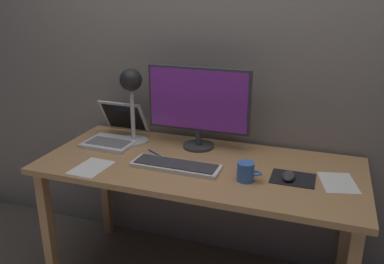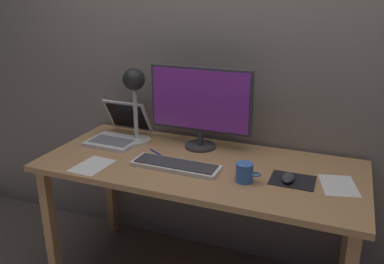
{
  "view_description": "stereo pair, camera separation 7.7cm",
  "coord_description": "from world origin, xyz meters",
  "views": [
    {
      "loc": [
        0.57,
        -1.75,
        1.56
      ],
      "look_at": [
        -0.02,
        -0.05,
        0.92
      ],
      "focal_mm": 37.57,
      "sensor_mm": 36.0,
      "label": 1
    },
    {
      "loc": [
        0.64,
        -1.73,
        1.56
      ],
      "look_at": [
        -0.02,
        -0.05,
        0.92
      ],
      "focal_mm": 37.57,
      "sensor_mm": 36.0,
      "label": 2
    }
  ],
  "objects": [
    {
      "name": "monitor",
      "position": [
        -0.07,
        0.2,
        0.99
      ],
      "size": [
        0.56,
        0.17,
        0.44
      ],
      "color": "#38383A",
      "rests_on": "desk"
    },
    {
      "name": "desk_lamp",
      "position": [
        -0.44,
        0.15,
        1.03
      ],
      "size": [
        0.16,
        0.16,
        0.42
      ],
      "color": "beige",
      "rests_on": "desk"
    },
    {
      "name": "paper_sheet_near_mouse",
      "position": [
        -0.48,
        -0.22,
        0.74
      ],
      "size": [
        0.16,
        0.22,
        0.0
      ],
      "primitive_type": "cube",
      "rotation": [
        0.0,
        0.0,
        -0.06
      ],
      "color": "white",
      "rests_on": "desk"
    },
    {
      "name": "mousepad",
      "position": [
        0.46,
        -0.03,
        0.74
      ],
      "size": [
        0.2,
        0.16,
        0.0
      ],
      "primitive_type": "cube",
      "color": "black",
      "rests_on": "desk"
    },
    {
      "name": "pen",
      "position": [
        -0.25,
        0.03,
        0.74
      ],
      "size": [
        0.12,
        0.08,
        0.01
      ],
      "primitive_type": "cylinder",
      "rotation": [
        0.0,
        1.57,
        -0.55
      ],
      "color": "#2633A5",
      "rests_on": "desk"
    },
    {
      "name": "mouse",
      "position": [
        0.44,
        -0.05,
        0.76
      ],
      "size": [
        0.06,
        0.1,
        0.03
      ],
      "primitive_type": "ellipsoid",
      "color": "#38383A",
      "rests_on": "mousepad"
    },
    {
      "name": "coffee_mug",
      "position": [
        0.26,
        -0.11,
        0.78
      ],
      "size": [
        0.11,
        0.08,
        0.09
      ],
      "color": "#3F72CC",
      "rests_on": "desk"
    },
    {
      "name": "laptop",
      "position": [
        -0.55,
        0.15,
        0.8
      ],
      "size": [
        0.28,
        0.34,
        0.22
      ],
      "color": "silver",
      "rests_on": "desk"
    },
    {
      "name": "keyboard_main",
      "position": [
        -0.09,
        -0.09,
        0.75
      ],
      "size": [
        0.44,
        0.15,
        0.03
      ],
      "color": "silver",
      "rests_on": "desk"
    },
    {
      "name": "back_wall",
      "position": [
        0.0,
        0.4,
        1.3
      ],
      "size": [
        4.8,
        0.06,
        2.6
      ],
      "primitive_type": "cube",
      "color": "gray",
      "rests_on": "ground"
    },
    {
      "name": "paper_sheet_by_keyboard",
      "position": [
        0.66,
        -0.0,
        0.74
      ],
      "size": [
        0.19,
        0.24,
        0.0
      ],
      "primitive_type": "cube",
      "rotation": [
        0.0,
        0.0,
        0.24
      ],
      "color": "white",
      "rests_on": "desk"
    },
    {
      "name": "desk",
      "position": [
        0.0,
        0.0,
        0.66
      ],
      "size": [
        1.6,
        0.7,
        0.74
      ],
      "color": "tan",
      "rests_on": "ground"
    }
  ]
}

